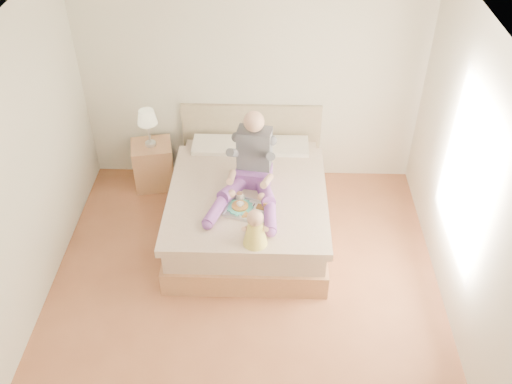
{
  "coord_description": "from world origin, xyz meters",
  "views": [
    {
      "loc": [
        0.23,
        -3.89,
        4.42
      ],
      "look_at": [
        0.1,
        0.79,
        0.7
      ],
      "focal_mm": 40.0,
      "sensor_mm": 36.0,
      "label": 1
    }
  ],
  "objects_px": {
    "adult": "(251,170)",
    "baby": "(255,230)",
    "bed": "(248,202)",
    "nightstand": "(153,165)",
    "tray": "(248,208)"
  },
  "relations": [
    {
      "from": "nightstand",
      "to": "baby",
      "type": "bearing_deg",
      "value": -64.17
    },
    {
      "from": "nightstand",
      "to": "baby",
      "type": "xyz_separation_m",
      "value": [
        1.32,
        -1.69,
        0.48
      ]
    },
    {
      "from": "adult",
      "to": "baby",
      "type": "relative_size",
      "value": 2.8
    },
    {
      "from": "adult",
      "to": "tray",
      "type": "distance_m",
      "value": 0.43
    },
    {
      "from": "bed",
      "to": "baby",
      "type": "relative_size",
      "value": 5.47
    },
    {
      "from": "nightstand",
      "to": "baby",
      "type": "relative_size",
      "value": 1.47
    },
    {
      "from": "adult",
      "to": "baby",
      "type": "height_order",
      "value": "adult"
    },
    {
      "from": "bed",
      "to": "nightstand",
      "type": "distance_m",
      "value": 1.41
    },
    {
      "from": "bed",
      "to": "tray",
      "type": "relative_size",
      "value": 4.17
    },
    {
      "from": "adult",
      "to": "baby",
      "type": "xyz_separation_m",
      "value": [
        0.07,
        -0.83,
        -0.1
      ]
    },
    {
      "from": "bed",
      "to": "adult",
      "type": "bearing_deg",
      "value": -72.69
    },
    {
      "from": "bed",
      "to": "nightstand",
      "type": "relative_size",
      "value": 3.71
    },
    {
      "from": "adult",
      "to": "bed",
      "type": "bearing_deg",
      "value": 115.5
    },
    {
      "from": "adult",
      "to": "tray",
      "type": "xyz_separation_m",
      "value": [
        -0.02,
        -0.36,
        -0.23
      ]
    },
    {
      "from": "baby",
      "to": "tray",
      "type": "bearing_deg",
      "value": 100.47
    }
  ]
}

